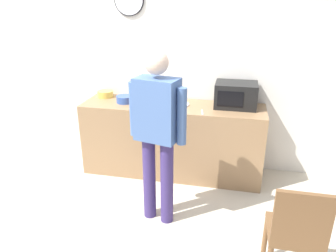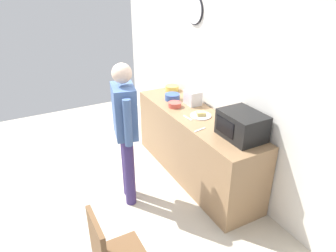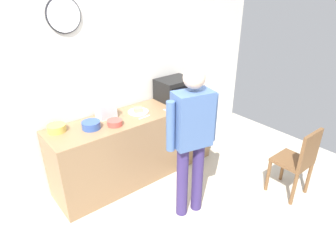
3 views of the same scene
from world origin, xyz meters
name	(u,v)px [view 1 (image 1 of 3)]	position (x,y,z in m)	size (l,w,h in m)	color
ground_plane	(126,226)	(0.00, 0.00, 0.00)	(6.00, 6.00, 0.00)	beige
back_wall	(161,69)	(0.00, 1.60, 1.30)	(5.40, 0.13, 2.60)	silver
kitchen_counter	(172,139)	(0.24, 1.22, 0.47)	(2.28, 0.62, 0.94)	#93704C
microwave	(236,95)	(1.00, 1.32, 1.09)	(0.50, 0.39, 0.30)	black
sandwich_plate	(178,103)	(0.31, 1.24, 0.95)	(0.27, 0.27, 0.07)	white
salad_bowl	(125,99)	(-0.38, 1.20, 0.98)	(0.22, 0.22, 0.09)	#33519E
cereal_bowl	(105,94)	(-0.72, 1.38, 0.98)	(0.21, 0.21, 0.08)	gold
mixing_bowl	(142,103)	(-0.12, 1.10, 0.97)	(0.18, 0.18, 0.07)	#C64C42
toaster	(150,93)	(-0.09, 1.37, 1.04)	(0.22, 0.18, 0.20)	silver
fork_utensil	(173,109)	(0.28, 1.06, 0.94)	(0.17, 0.02, 0.01)	silver
spoon_utensil	(202,112)	(0.63, 1.02, 0.94)	(0.17, 0.02, 0.01)	silver
person_standing	(157,127)	(0.29, 0.22, 1.04)	(0.58, 0.32, 1.76)	navy
wooden_chair	(296,233)	(1.52, -0.41, 0.52)	(0.40, 0.40, 0.94)	brown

